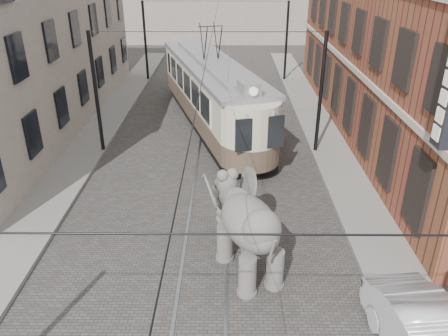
{
  "coord_description": "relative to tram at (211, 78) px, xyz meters",
  "views": [
    {
      "loc": [
        0.76,
        -14.69,
        9.17
      ],
      "look_at": [
        0.62,
        -0.17,
        2.1
      ],
      "focal_mm": 35.57,
      "sensor_mm": 36.0,
      "label": 1
    }
  ],
  "objects": [
    {
      "name": "ground",
      "position": [
        0.19,
        -9.87,
        -2.84
      ],
      "size": [
        120.0,
        120.0,
        0.0
      ],
      "primitive_type": "plane",
      "color": "#413F3C"
    },
    {
      "name": "sidewalk_left",
      "position": [
        -6.31,
        -9.87,
        -2.77
      ],
      "size": [
        2.0,
        60.0,
        0.15
      ],
      "primitive_type": "cube",
      "color": "slate",
      "rests_on": "ground"
    },
    {
      "name": "tram",
      "position": [
        0.0,
        0.0,
        0.0
      ],
      "size": [
        6.97,
        14.56,
        5.68
      ],
      "primitive_type": null,
      "rotation": [
        0.0,
        0.0,
        0.29
      ],
      "color": "beige",
      "rests_on": "ground"
    },
    {
      "name": "elephant",
      "position": [
        1.62,
        -13.26,
        -1.42
      ],
      "size": [
        4.1,
        5.25,
        2.84
      ],
      "primitive_type": null,
      "rotation": [
        0.0,
        0.0,
        0.38
      ],
      "color": "#5C5955",
      "rests_on": "ground"
    },
    {
      "name": "catenary",
      "position": [
        -0.01,
        -4.87,
        0.16
      ],
      "size": [
        11.0,
        30.2,
        6.0
      ],
      "primitive_type": null,
      "color": "black",
      "rests_on": "ground"
    },
    {
      "name": "stucco_building",
      "position": [
        -10.81,
        0.13,
        2.16
      ],
      "size": [
        7.0,
        24.0,
        10.0
      ],
      "primitive_type": "cube",
      "color": "gray",
      "rests_on": "ground"
    },
    {
      "name": "brick_building",
      "position": [
        11.19,
        -0.87,
        3.16
      ],
      "size": [
        8.0,
        26.0,
        12.0
      ],
      "primitive_type": "cube",
      "color": "brown",
      "rests_on": "ground"
    },
    {
      "name": "tram_rails",
      "position": [
        0.19,
        -9.87,
        -2.83
      ],
      "size": [
        1.54,
        80.0,
        0.02
      ],
      "primitive_type": null,
      "color": "slate",
      "rests_on": "ground"
    },
    {
      "name": "sidewalk_right",
      "position": [
        6.19,
        -9.87,
        -2.77
      ],
      "size": [
        2.0,
        60.0,
        0.15
      ],
      "primitive_type": "cube",
      "color": "slate",
      "rests_on": "ground"
    }
  ]
}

